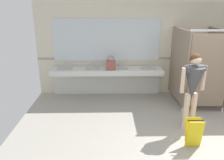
% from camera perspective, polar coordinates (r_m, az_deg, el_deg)
% --- Properties ---
extents(ground_plane, '(7.78, 5.93, 0.10)m').
position_cam_1_polar(ground_plane, '(4.75, 23.44, -15.23)').
color(ground_plane, '#9E998E').
extents(wall_back, '(7.78, 0.12, 2.62)m').
position_cam_1_polar(wall_back, '(6.67, 15.51, 7.73)').
color(wall_back, beige).
rests_on(wall_back, ground_plane).
extents(wall_back_tile_band, '(7.78, 0.01, 0.06)m').
position_cam_1_polar(wall_back_tile_band, '(6.66, 15.47, 5.44)').
color(wall_back_tile_band, '#9E937F').
rests_on(wall_back_tile_band, wall_back).
extents(vanity_counter, '(3.07, 0.57, 0.95)m').
position_cam_1_polar(vanity_counter, '(6.28, -1.33, 1.29)').
color(vanity_counter, silver).
rests_on(vanity_counter, ground_plane).
extents(mirror_panel, '(2.97, 0.02, 1.18)m').
position_cam_1_polar(mirror_panel, '(6.28, -1.39, 10.24)').
color(mirror_panel, silver).
rests_on(mirror_panel, wall_back).
extents(person_standing, '(0.55, 0.50, 1.61)m').
position_cam_1_polar(person_standing, '(4.68, 20.10, -0.78)').
color(person_standing, beige).
rests_on(person_standing, ground_plane).
extents(handbag, '(0.25, 0.14, 0.39)m').
position_cam_1_polar(handbag, '(5.97, -0.31, 3.90)').
color(handbag, '#934C42').
rests_on(handbag, vanity_counter).
extents(soap_dispenser, '(0.07, 0.07, 0.20)m').
position_cam_1_polar(soap_dispenser, '(6.28, -0.88, 4.19)').
color(soap_dispenser, teal).
rests_on(soap_dispenser, vanity_counter).
extents(wet_floor_sign, '(0.28, 0.19, 0.55)m').
position_cam_1_polar(wet_floor_sign, '(4.39, 20.33, -12.58)').
color(wet_floor_sign, yellow).
rests_on(wet_floor_sign, ground_plane).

